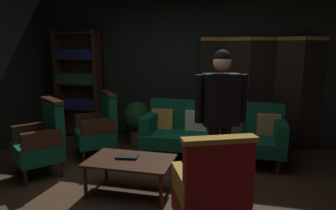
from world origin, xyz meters
The scene contains 12 objects.
ground_plane centered at (0.00, 0.00, 0.00)m, with size 10.00×10.00×0.00m, color #3D2819.
back_wall centered at (0.00, 2.45, 1.40)m, with size 7.20×0.10×2.80m, color black.
folding_screen centered at (1.29, 2.28, 0.99)m, with size 2.11×0.31×1.90m.
bookshelf centered at (-2.15, 2.20, 1.07)m, with size 0.90×0.32×2.05m.
velvet_couch centered at (0.55, 1.46, 0.46)m, with size 2.12×0.78×0.88m.
coffee_table centered at (-0.26, 0.03, 0.37)m, with size 1.00×0.64×0.42m.
armchair_gilt_accent centered at (0.78, -0.75, 0.49)m, with size 0.77×0.76×1.04m.
armchair_wing_left centered at (-1.62, 0.26, 0.49)m, with size 0.81×0.81×1.04m.
armchair_wing_right centered at (-1.19, 1.07, 0.49)m, with size 0.81×0.81×1.04m.
standing_figure centered at (0.76, 0.23, 1.03)m, with size 0.56×0.33×1.70m.
potted_plant centered at (-0.84, 1.87, 0.45)m, with size 0.49×0.49×0.78m.
book_black_cloth centered at (-0.32, 0.07, 0.43)m, with size 0.26×0.15×0.03m, color black.
Camera 1 is at (1.03, -3.24, 1.72)m, focal length 33.21 mm.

